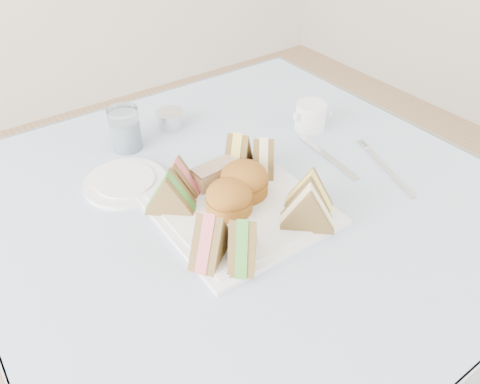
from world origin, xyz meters
TOP-DOWN VIEW (x-y plane):
  - floor at (0.00, 0.00)m, footprint 4.00×4.00m
  - table at (0.00, 0.00)m, footprint 0.90×0.90m
  - tablecloth at (0.00, 0.00)m, footprint 1.02×1.02m
  - serving_plate at (-0.04, -0.05)m, footprint 0.31×0.31m
  - sandwich_fl_a at (-0.16, -0.12)m, footprint 0.11×0.10m
  - sandwich_fl_b at (-0.12, -0.16)m, footprint 0.10×0.10m
  - sandwich_fr_a at (0.07, -0.12)m, footprint 0.09×0.10m
  - sandwich_fr_b at (0.03, -0.16)m, footprint 0.11×0.10m
  - sandwich_bl_a at (-0.16, 0.03)m, footprint 0.10×0.10m
  - sandwich_bl_b at (-0.12, 0.06)m, footprint 0.09×0.09m
  - sandwich_br_a at (0.07, 0.03)m, footprint 0.09×0.10m
  - sandwich_br_b at (0.03, 0.06)m, footprint 0.10×0.10m
  - scone_left at (-0.07, -0.04)m, footprint 0.09×0.09m
  - scone_right at (-0.01, -0.01)m, footprint 0.12×0.12m
  - pastry_slice at (-0.04, 0.05)m, footprint 0.10×0.04m
  - side_plate at (-0.19, 0.17)m, footprint 0.19×0.19m
  - water_glass at (-0.12, 0.29)m, footprint 0.09×0.09m
  - tea_strainer at (0.00, 0.32)m, footprint 0.09×0.09m
  - knife at (0.23, -0.01)m, footprint 0.04×0.20m
  - fork at (0.30, -0.13)m, footprint 0.07×0.19m
  - creamer_jug at (0.28, 0.11)m, footprint 0.08×0.08m

SIDE VIEW (x-z plane):
  - floor at x=0.00m, z-range 0.00..0.00m
  - table at x=0.00m, z-range 0.00..0.74m
  - tablecloth at x=0.00m, z-range 0.74..0.75m
  - knife at x=0.23m, z-range 0.75..0.75m
  - fork at x=0.30m, z-range 0.75..0.75m
  - side_plate at x=-0.19m, z-range 0.75..0.76m
  - serving_plate at x=-0.04m, z-range 0.75..0.76m
  - tea_strainer at x=0.00m, z-range 0.75..0.78m
  - creamer_jug at x=0.28m, z-range 0.75..0.81m
  - pastry_slice at x=-0.04m, z-range 0.76..0.80m
  - scone_left at x=-0.07m, z-range 0.76..0.82m
  - scone_right at x=-0.01m, z-range 0.76..0.82m
  - water_glass at x=-0.12m, z-range 0.75..0.85m
  - sandwich_bl_b at x=-0.12m, z-range 0.76..0.84m
  - sandwich_br_a at x=0.07m, z-range 0.76..0.84m
  - sandwich_fr_a at x=0.07m, z-range 0.76..0.84m
  - sandwich_fl_b at x=-0.12m, z-range 0.76..0.84m
  - sandwich_bl_a at x=-0.16m, z-range 0.76..0.84m
  - sandwich_br_b at x=0.03m, z-range 0.76..0.84m
  - sandwich_fl_a at x=-0.16m, z-range 0.76..0.85m
  - sandwich_fr_b at x=0.03m, z-range 0.76..0.85m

